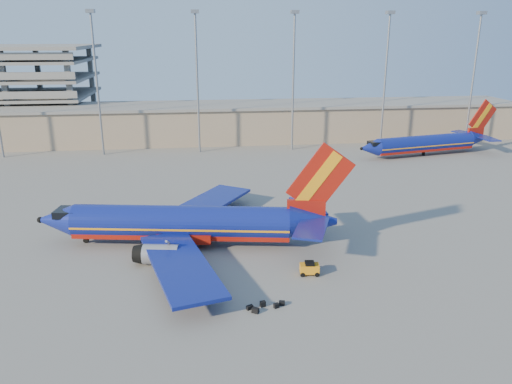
% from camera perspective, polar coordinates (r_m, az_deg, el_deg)
% --- Properties ---
extents(ground, '(220.00, 220.00, 0.00)m').
position_cam_1_polar(ground, '(63.93, -1.43, -4.60)').
color(ground, slate).
rests_on(ground, ground).
extents(terminal_building, '(122.00, 16.00, 8.50)m').
position_cam_1_polar(terminal_building, '(119.59, 0.69, 8.12)').
color(terminal_building, gray).
rests_on(terminal_building, ground).
extents(light_mast_row, '(101.60, 1.60, 28.65)m').
position_cam_1_polar(light_mast_row, '(105.63, -1.18, 14.07)').
color(light_mast_row, gray).
rests_on(light_mast_row, ground).
extents(aircraft_main, '(37.28, 35.59, 12.69)m').
position_cam_1_polar(aircraft_main, '(59.78, -7.68, -3.59)').
color(aircraft_main, navy).
rests_on(aircraft_main, ground).
extents(aircraft_second, '(32.10, 13.87, 10.99)m').
position_cam_1_polar(aircraft_second, '(109.59, 19.06, 5.30)').
color(aircraft_second, navy).
rests_on(aircraft_second, ground).
extents(baggage_tug, '(2.12, 1.41, 1.44)m').
position_cam_1_polar(baggage_tug, '(53.18, 6.13, -8.64)').
color(baggage_tug, orange).
rests_on(baggage_tug, ground).
extents(luggage_pile, '(3.73, 1.64, 0.54)m').
position_cam_1_polar(luggage_pile, '(47.17, 0.98, -12.93)').
color(luggage_pile, black).
rests_on(luggage_pile, ground).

